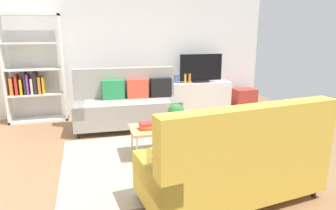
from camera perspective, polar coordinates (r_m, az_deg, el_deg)
The scene contains 17 objects.
ground_plane at distance 4.29m, azimuth -1.73°, elevation -10.19°, with size 7.68×7.68×0.00m, color #936B47.
wall_far at distance 6.68m, azimuth -7.86°, elevation 11.14°, with size 6.40×0.12×2.90m, color white.
area_rug at distance 4.25m, azimuth 0.09°, elevation -10.31°, with size 2.90×2.20×0.01m, color tan.
couch_beige at distance 5.56m, azimuth -7.87°, elevation 0.22°, with size 1.93×0.91×1.10m.
couch_green at distance 3.16m, azimuth 12.49°, elevation -10.78°, with size 1.99×1.06×1.10m.
coffee_table at distance 4.31m, azimuth -0.00°, elevation -4.48°, with size 1.10×0.56×0.42m.
tv_console at distance 6.91m, azimuth 6.19°, elevation 1.82°, with size 1.40×0.44×0.64m, color silver.
tv at distance 6.79m, azimuth 6.39°, elevation 7.01°, with size 1.00×0.20×0.64m.
bookshelf at distance 6.40m, azimuth -24.67°, elevation 5.65°, with size 1.10×0.36×2.10m.
storage_trunk at distance 7.33m, azimuth 14.46°, elevation 1.34°, with size 0.52×0.40×0.44m, color #B2382D.
potted_plant at distance 4.29m, azimuth 1.58°, elevation -1.69°, with size 0.25×0.25×0.33m.
table_book_0 at distance 4.20m, azimuth -3.83°, elevation -4.43°, with size 0.24×0.18×0.03m, color red.
table_book_1 at distance 4.19m, azimuth -3.83°, elevation -4.05°, with size 0.24×0.18×0.03m, color orange.
table_book_2 at distance 4.18m, azimuth -3.84°, elevation -3.59°, with size 0.24×0.18×0.04m, color red.
vase_0 at distance 6.69m, azimuth 1.49°, elevation 5.07°, with size 0.13×0.13×0.18m, color #4C72B2.
bottle_0 at distance 6.67m, azimuth 3.33°, elevation 5.15°, with size 0.06×0.06×0.21m, color gold.
bottle_1 at distance 6.70m, azimuth 4.18°, elevation 5.19°, with size 0.06×0.06×0.21m, color orange.
Camera 1 is at (-0.95, -3.80, 1.74)m, focal length 31.52 mm.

